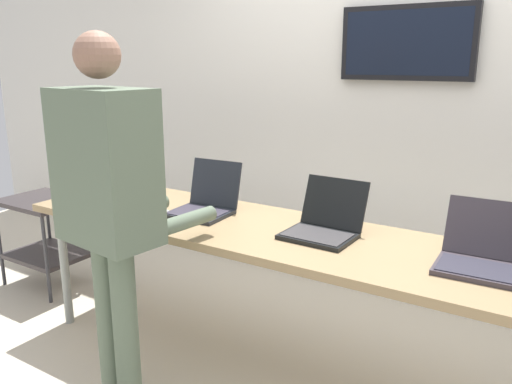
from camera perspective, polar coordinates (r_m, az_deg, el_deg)
ground at (r=2.82m, az=3.37°, el=-19.73°), size 8.00×8.00×0.04m
back_wall at (r=3.38m, az=13.23°, el=9.29°), size 8.00×0.11×2.55m
workbench at (r=2.48m, az=3.62°, el=-5.61°), size 2.96×0.70×0.76m
laptop_station_0 at (r=3.24m, az=-15.62°, el=0.57°), size 0.34×0.35×0.22m
laptop_station_1 at (r=2.77m, az=-5.64°, el=-1.07°), size 0.32×0.34×0.27m
laptop_station_2 at (r=2.43m, az=7.60°, el=-3.45°), size 0.33×0.34×0.25m
laptop_station_3 at (r=2.23m, az=24.37°, el=-6.35°), size 0.38×0.35×0.24m
person at (r=2.24m, az=-15.99°, el=-0.28°), size 0.48×0.63×1.67m
coffee_mug at (r=2.80m, az=-15.12°, el=-1.76°), size 0.08×0.08×0.09m
paper_sheet at (r=2.82m, az=-13.16°, el=-2.37°), size 0.24×0.32×0.00m
storage_cart at (r=3.90m, az=-22.28°, el=-3.73°), size 0.56×0.44×0.63m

